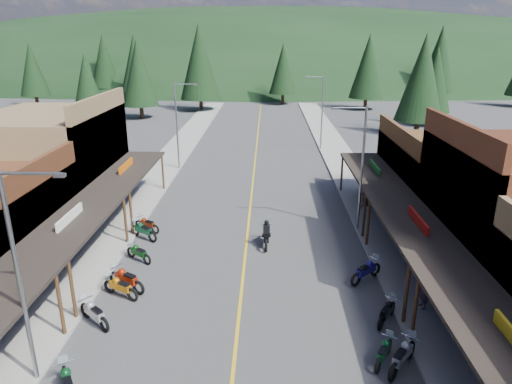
# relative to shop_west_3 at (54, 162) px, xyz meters

# --- Properties ---
(ground) EXTENTS (220.00, 220.00, 0.00)m
(ground) POSITION_rel_shop_west_3_xyz_m (13.78, -11.30, -3.52)
(ground) COLOR #38383A
(ground) RESTS_ON ground
(centerline) EXTENTS (0.15, 90.00, 0.01)m
(centerline) POSITION_rel_shop_west_3_xyz_m (13.78, 8.70, -3.51)
(centerline) COLOR gold
(centerline) RESTS_ON ground
(sidewalk_west) EXTENTS (3.40, 94.00, 0.15)m
(sidewalk_west) POSITION_rel_shop_west_3_xyz_m (5.08, 8.70, -3.44)
(sidewalk_west) COLOR gray
(sidewalk_west) RESTS_ON ground
(sidewalk_east) EXTENTS (3.40, 94.00, 0.15)m
(sidewalk_east) POSITION_rel_shop_west_3_xyz_m (22.48, 8.70, -3.44)
(sidewalk_east) COLOR gray
(sidewalk_east) RESTS_ON ground
(shop_west_3) EXTENTS (10.90, 10.20, 8.20)m
(shop_west_3) POSITION_rel_shop_west_3_xyz_m (0.00, 0.00, 0.00)
(shop_west_3) COLOR brown
(shop_west_3) RESTS_ON ground
(shop_east_3) EXTENTS (10.90, 10.20, 6.20)m
(shop_east_3) POSITION_rel_shop_west_3_xyz_m (27.54, 0.00, -0.99)
(shop_east_3) COLOR #4C2D16
(shop_east_3) RESTS_ON ground
(streetlight_0) EXTENTS (2.16, 0.18, 8.00)m
(streetlight_0) POSITION_rel_shop_west_3_xyz_m (6.83, -17.30, 0.94)
(streetlight_0) COLOR gray
(streetlight_0) RESTS_ON ground
(streetlight_1) EXTENTS (2.16, 0.18, 8.00)m
(streetlight_1) POSITION_rel_shop_west_3_xyz_m (6.83, 10.70, 0.94)
(streetlight_1) COLOR gray
(streetlight_1) RESTS_ON ground
(streetlight_2) EXTENTS (2.16, 0.18, 8.00)m
(streetlight_2) POSITION_rel_shop_west_3_xyz_m (20.74, -3.30, 0.94)
(streetlight_2) COLOR gray
(streetlight_2) RESTS_ON ground
(streetlight_3) EXTENTS (2.16, 0.18, 8.00)m
(streetlight_3) POSITION_rel_shop_west_3_xyz_m (20.74, 18.70, 0.94)
(streetlight_3) COLOR gray
(streetlight_3) RESTS_ON ground
(ridge_hill) EXTENTS (310.00, 140.00, 60.00)m
(ridge_hill) POSITION_rel_shop_west_3_xyz_m (13.78, 123.70, -3.52)
(ridge_hill) COLOR black
(ridge_hill) RESTS_ON ground
(pine_0) EXTENTS (5.04, 5.04, 11.00)m
(pine_0) POSITION_rel_shop_west_3_xyz_m (-26.22, 50.70, 2.96)
(pine_0) COLOR black
(pine_0) RESTS_ON ground
(pine_1) EXTENTS (5.88, 5.88, 12.50)m
(pine_1) POSITION_rel_shop_west_3_xyz_m (-10.22, 58.70, 3.72)
(pine_1) COLOR black
(pine_1) RESTS_ON ground
(pine_2) EXTENTS (6.72, 6.72, 14.00)m
(pine_2) POSITION_rel_shop_west_3_xyz_m (3.78, 46.70, 4.47)
(pine_2) COLOR black
(pine_2) RESTS_ON ground
(pine_3) EXTENTS (5.04, 5.04, 11.00)m
(pine_3) POSITION_rel_shop_west_3_xyz_m (17.78, 54.70, 2.96)
(pine_3) COLOR black
(pine_3) RESTS_ON ground
(pine_4) EXTENTS (5.88, 5.88, 12.50)m
(pine_4) POSITION_rel_shop_west_3_xyz_m (31.78, 48.70, 3.72)
(pine_4) COLOR black
(pine_4) RESTS_ON ground
(pine_5) EXTENTS (6.72, 6.72, 14.00)m
(pine_5) POSITION_rel_shop_west_3_xyz_m (47.78, 60.70, 4.47)
(pine_5) COLOR black
(pine_5) RESTS_ON ground
(pine_7) EXTENTS (5.88, 5.88, 12.50)m
(pine_7) POSITION_rel_shop_west_3_xyz_m (-18.22, 64.70, 3.72)
(pine_7) COLOR black
(pine_7) RESTS_ON ground
(pine_8) EXTENTS (4.48, 4.48, 10.00)m
(pine_8) POSITION_rel_shop_west_3_xyz_m (-8.22, 28.70, 2.46)
(pine_8) COLOR black
(pine_8) RESTS_ON ground
(pine_9) EXTENTS (4.93, 4.93, 10.80)m
(pine_9) POSITION_rel_shop_west_3_xyz_m (37.78, 33.70, 2.86)
(pine_9) COLOR black
(pine_9) RESTS_ON ground
(pine_10) EXTENTS (5.38, 5.38, 11.60)m
(pine_10) POSITION_rel_shop_west_3_xyz_m (-4.22, 38.70, 3.27)
(pine_10) COLOR black
(pine_10) RESTS_ON ground
(pine_11) EXTENTS (5.82, 5.82, 12.40)m
(pine_11) POSITION_rel_shop_west_3_xyz_m (33.78, 26.70, 3.67)
(pine_11) COLOR black
(pine_11) RESTS_ON ground
(bike_west_5) EXTENTS (1.68, 2.15, 1.20)m
(bike_west_5) POSITION_rel_shop_west_3_xyz_m (8.16, -18.03, -2.92)
(bike_west_5) COLOR #0D411D
(bike_west_5) RESTS_ON ground
(bike_west_6) EXTENTS (2.14, 1.97, 1.25)m
(bike_west_6) POSITION_rel_shop_west_3_xyz_m (7.56, -13.86, -2.89)
(bike_west_6) COLOR #A3A2A8
(bike_west_6) RESTS_ON ground
(bike_west_7) EXTENTS (2.20, 1.62, 1.21)m
(bike_west_7) POSITION_rel_shop_west_3_xyz_m (8.02, -11.63, -2.92)
(bike_west_7) COLOR #C2730D
(bike_west_7) RESTS_ON ground
(bike_west_8) EXTENTS (2.39, 1.87, 1.33)m
(bike_west_8) POSITION_rel_shop_west_3_xyz_m (8.10, -10.97, -2.85)
(bike_west_8) COLOR #A9250C
(bike_west_8) RESTS_ON ground
(bike_west_9) EXTENTS (1.96, 1.68, 1.12)m
(bike_west_9) POSITION_rel_shop_west_3_xyz_m (7.88, -7.91, -2.96)
(bike_west_9) COLOR #0C3F12
(bike_west_9) RESTS_ON ground
(bike_west_10) EXTENTS (2.27, 1.87, 1.28)m
(bike_west_10) POSITION_rel_shop_west_3_xyz_m (7.40, -5.00, -2.88)
(bike_west_10) COLOR #0D4125
(bike_west_10) RESTS_ON ground
(bike_west_11) EXTENTS (2.02, 1.53, 1.12)m
(bike_west_11) POSITION_rel_shop_west_3_xyz_m (7.33, -3.85, -2.96)
(bike_west_11) COLOR maroon
(bike_west_11) RESTS_ON ground
(bike_east_5) EXTENTS (1.97, 2.23, 1.28)m
(bike_east_5) POSITION_rel_shop_west_3_xyz_m (20.13, -16.35, -2.88)
(bike_east_5) COLOR gray
(bike_east_5) RESTS_ON ground
(bike_east_6) EXTENTS (1.48, 1.91, 1.06)m
(bike_east_6) POSITION_rel_shop_west_3_xyz_m (19.52, -16.01, -2.99)
(bike_east_6) COLOR #0D431F
(bike_east_6) RESTS_ON ground
(bike_east_7) EXTENTS (1.62, 1.97, 1.11)m
(bike_east_7) POSITION_rel_shop_west_3_xyz_m (20.28, -13.35, -2.97)
(bike_east_7) COLOR black
(bike_east_7) RESTS_ON ground
(bike_east_8) EXTENTS (2.19, 2.04, 1.28)m
(bike_east_8) POSITION_rel_shop_west_3_xyz_m (20.09, -9.80, -2.88)
(bike_east_8) COLOR navy
(bike_east_8) RESTS_ON ground
(rider_on_bike) EXTENTS (0.80, 2.30, 1.74)m
(rider_on_bike) POSITION_rel_shop_west_3_xyz_m (15.00, -5.73, -2.82)
(rider_on_bike) COLOR black
(rider_on_bike) RESTS_ON ground
(pedestrian_east_a) EXTENTS (0.49, 0.69, 1.78)m
(pedestrian_east_a) POSITION_rel_shop_west_3_xyz_m (22.17, -12.40, -2.48)
(pedestrian_east_a) COLOR #2E2234
(pedestrian_east_a) RESTS_ON sidewalk_east
(pedestrian_east_b) EXTENTS (1.03, 0.95, 1.85)m
(pedestrian_east_b) POSITION_rel_shop_west_3_xyz_m (22.02, 0.79, -2.44)
(pedestrian_east_b) COLOR #4C3530
(pedestrian_east_b) RESTS_ON sidewalk_east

